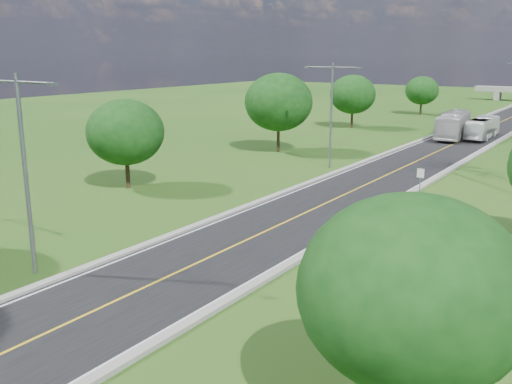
{
  "coord_description": "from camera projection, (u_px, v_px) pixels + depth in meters",
  "views": [
    {
      "loc": [
        18.51,
        -4.26,
        10.93
      ],
      "look_at": [
        0.44,
        22.57,
        3.0
      ],
      "focal_mm": 40.0,
      "sensor_mm": 36.0,
      "label": 1
    }
  ],
  "objects": [
    {
      "name": "tree_le",
      "position": [
        422.0,
        90.0,
        101.87
      ],
      "size": [
        5.88,
        5.88,
        6.84
      ],
      "color": "black",
      "rests_on": "ground"
    },
    {
      "name": "tree_ra",
      "position": [
        412.0,
        291.0,
        15.43
      ],
      "size": [
        6.3,
        6.3,
        7.33
      ],
      "color": "black",
      "rests_on": "ground"
    },
    {
      "name": "tree_ld",
      "position": [
        353.0,
        94.0,
        83.74
      ],
      "size": [
        6.72,
        6.72,
        7.82
      ],
      "color": "black",
      "rests_on": "ground"
    },
    {
      "name": "bus_inbound",
      "position": [
        453.0,
        125.0,
        74.37
      ],
      "size": [
        4.28,
        12.4,
        3.38
      ],
      "primitive_type": "imported",
      "rotation": [
        0.0,
        0.0,
        0.12
      ],
      "color": "beige",
      "rests_on": "road"
    },
    {
      "name": "tree_lc",
      "position": [
        279.0,
        102.0,
        63.17
      ],
      "size": [
        7.56,
        7.56,
        8.79
      ],
      "color": "black",
      "rests_on": "ground"
    },
    {
      "name": "curb_left",
      "position": [
        418.0,
        141.0,
        71.53
      ],
      "size": [
        0.5,
        150.0,
        0.22
      ],
      "primitive_type": "cube",
      "color": "gray",
      "rests_on": "ground"
    },
    {
      "name": "speed_limit_sign",
      "position": [
        420.0,
        178.0,
        43.48
      ],
      "size": [
        0.55,
        0.09,
        2.4
      ],
      "color": "slate",
      "rests_on": "ground"
    },
    {
      "name": "curb_right",
      "position": [
        489.0,
        147.0,
        66.92
      ],
      "size": [
        0.5,
        150.0,
        0.22
      ],
      "primitive_type": "cube",
      "color": "gray",
      "rests_on": "ground"
    },
    {
      "name": "ground",
      "position": [
        437.0,
        152.0,
        64.42
      ],
      "size": [
        260.0,
        260.0,
        0.0
      ],
      "primitive_type": "plane",
      "color": "#214B15",
      "rests_on": "ground"
    },
    {
      "name": "road",
      "position": [
        452.0,
        145.0,
        69.24
      ],
      "size": [
        8.0,
        150.0,
        0.06
      ],
      "primitive_type": "cube",
      "color": "black",
      "rests_on": "ground"
    },
    {
      "name": "streetlight_mid_left",
      "position": [
        331.0,
        106.0,
        54.17
      ],
      "size": [
        5.9,
        0.25,
        10.0
      ],
      "color": "slate",
      "rests_on": "ground"
    },
    {
      "name": "tree_lb",
      "position": [
        125.0,
        132.0,
        46.21
      ],
      "size": [
        6.3,
        6.3,
        7.33
      ],
      "color": "black",
      "rests_on": "ground"
    },
    {
      "name": "streetlight_near_left",
      "position": [
        24.0,
        158.0,
        27.58
      ],
      "size": [
        5.9,
        0.25,
        10.0
      ],
      "color": "slate",
      "rests_on": "ground"
    },
    {
      "name": "bus_outbound",
      "position": [
        482.0,
        128.0,
        73.82
      ],
      "size": [
        2.39,
        10.01,
        2.79
      ],
      "primitive_type": "imported",
      "rotation": [
        0.0,
        0.0,
        3.15
      ],
      "color": "white",
      "rests_on": "road"
    }
  ]
}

